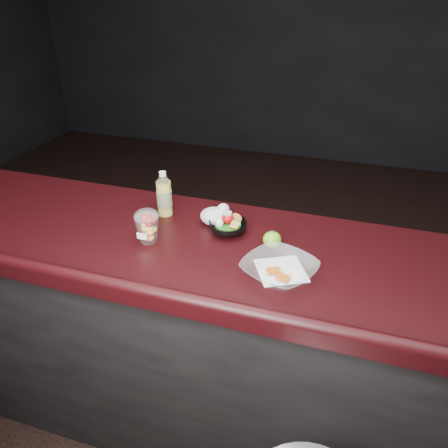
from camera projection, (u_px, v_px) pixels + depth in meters
The scene contains 9 objects.
room_shell at pixel (200, 18), 0.99m from camera, with size 8.00×8.00×8.00m.
counter at pixel (232, 346), 1.90m from camera, with size 4.06×0.71×1.02m.
lemonade_bottle at pixel (164, 197), 1.84m from camera, with size 0.06×0.06×0.20m.
fruit_cup at pixel (147, 225), 1.66m from camera, with size 0.10×0.10×0.14m.
green_apple at pixel (272, 240), 1.64m from camera, with size 0.07×0.07×0.07m.
plastic_bag at pixel (216, 216), 1.78m from camera, with size 0.12×0.10×0.09m.
snack_bowl at pixel (228, 226), 1.73m from camera, with size 0.17×0.17×0.08m.
takeout_bowl at pixel (279, 270), 1.47m from camera, with size 0.32×0.32×0.06m.
paper_napkin at pixel (281, 271), 1.52m from camera, with size 0.16×0.16×0.00m, color white.
Camera 1 is at (0.39, -1.03, 1.92)m, focal length 35.00 mm.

